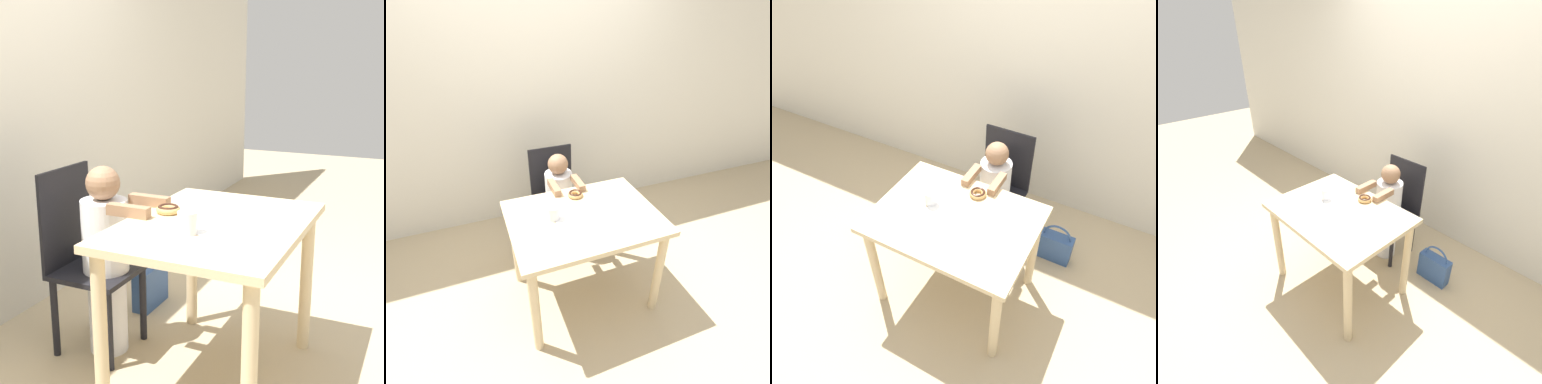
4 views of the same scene
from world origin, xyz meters
TOP-DOWN VIEW (x-y plane):
  - ground_plane at (0.00, 0.00)m, footprint 12.00×12.00m
  - wall_back at (0.00, 1.28)m, footprint 8.00×0.05m
  - dining_table at (0.00, 0.00)m, footprint 1.00×0.75m
  - chair at (0.01, 0.69)m, footprint 0.38×0.38m
  - child_figure at (0.01, 0.57)m, footprint 0.24×0.41m
  - donut at (0.03, 0.24)m, footprint 0.11×0.11m
  - napkin at (-0.07, 0.04)m, footprint 0.26×0.26m
  - handbag at (0.53, 0.63)m, footprint 0.27×0.10m
  - cup at (-0.20, 0.04)m, footprint 0.08×0.08m

SIDE VIEW (x-z plane):
  - ground_plane at x=0.00m, z-range 0.00..0.00m
  - handbag at x=0.53m, z-range -0.04..0.31m
  - chair at x=0.01m, z-range 0.00..0.93m
  - child_figure at x=0.01m, z-range 0.01..0.96m
  - dining_table at x=0.00m, z-range 0.25..1.01m
  - napkin at x=-0.07m, z-range 0.76..0.76m
  - donut at x=0.03m, z-range 0.76..0.79m
  - cup at x=-0.20m, z-range 0.76..0.85m
  - wall_back at x=0.00m, z-range 0.00..2.50m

